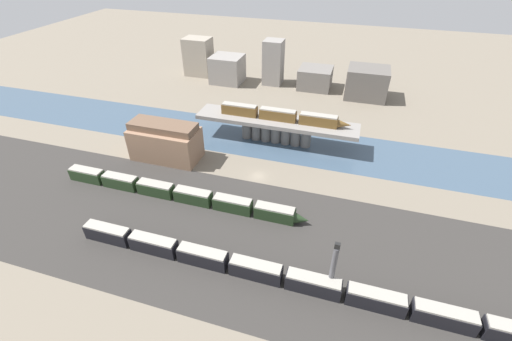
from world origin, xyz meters
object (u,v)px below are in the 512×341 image
warehouse_building (165,141)px  train_yard_mid (179,193)px  train_on_bridge (282,115)px  signal_tower (333,268)px  train_yard_near (290,278)px

warehouse_building → train_yard_mid: bearing=-53.4°
train_yard_mid → warehouse_building: size_ratio=3.30×
train_yard_mid → warehouse_building: bearing=126.6°
train_on_bridge → train_yard_mid: size_ratio=0.62×
warehouse_building → signal_tower: size_ratio=1.58×
train_yard_near → train_yard_mid: bearing=152.2°
train_on_bridge → train_yard_near: train_on_bridge is taller
warehouse_building → train_on_bridge: bearing=31.0°
train_on_bridge → train_yard_near: bearing=-74.8°
train_yard_near → signal_tower: bearing=9.1°
warehouse_building → signal_tower: bearing=-32.0°
train_yard_mid → train_yard_near: bearing=-27.8°
train_yard_near → warehouse_building: 57.31m
train_on_bridge → train_yard_near: 55.68m
train_on_bridge → warehouse_building: bearing=-149.0°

